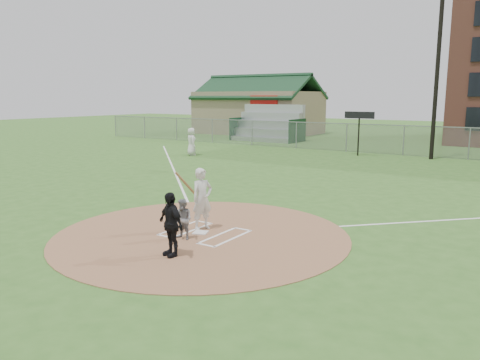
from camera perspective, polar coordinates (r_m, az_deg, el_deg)
The scene contains 14 objects.
ground at distance 13.56m, azimuth -4.68°, elevation -6.67°, with size 140.00×140.00×0.00m, color #326121.
dirt_circle at distance 13.55m, azimuth -4.68°, elevation -6.63°, with size 8.40×8.40×0.02m, color #9A6A49.
home_plate at distance 13.67m, azimuth -4.84°, elevation -6.39°, with size 0.40×0.40×0.03m, color silver.
foul_line_third at distance 25.96m, azimuth -8.14°, elevation 1.39°, with size 0.10×24.00×0.01m, color white.
catcher at distance 12.98m, azimuth -6.93°, elevation -4.79°, with size 0.55×0.43×1.13m, color gray.
umpire at distance 11.65m, azimuth -8.46°, elevation -5.35°, with size 0.94×0.39×1.61m, color black.
ondeck_player at distance 31.66m, azimuth -5.95°, elevation 4.68°, with size 0.90×0.59×1.84m, color silver.
batters_boxes at distance 13.66m, azimuth -4.29°, elevation -6.42°, with size 2.08×1.88×0.01m.
batter_at_plate at distance 13.82m, azimuth -4.65°, elevation -2.30°, with size 0.82×1.05×1.84m.
outfield_fence at distance 33.31m, azimuth 19.33°, elevation 4.59°, with size 56.08×0.08×2.03m.
bleachers at distance 42.10m, azimuth 3.34°, elevation 6.97°, with size 6.08×3.20×3.20m.
clubhouse at distance 50.45m, azimuth 2.29°, elevation 8.42°, with size 12.20×8.71×6.23m.
light_pole at distance 31.89m, azimuth 23.06°, elevation 14.22°, with size 1.20×0.30×12.22m.
scoreboard_sign at distance 32.21m, azimuth 14.33°, elevation 7.12°, with size 2.00×0.10×2.93m.
Camera 1 is at (8.02, -10.20, 3.92)m, focal length 35.00 mm.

